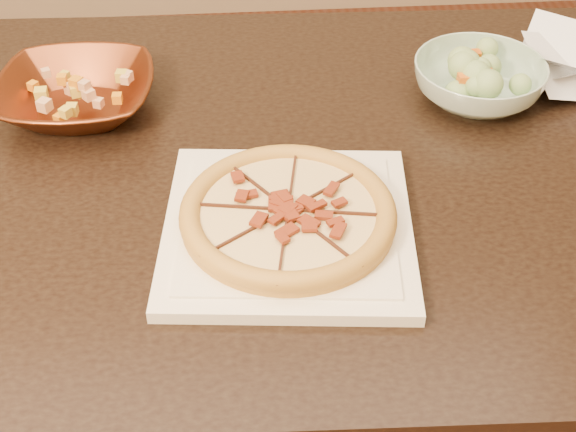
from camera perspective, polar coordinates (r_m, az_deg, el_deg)
name	(u,v)px	position (r m, az deg, el deg)	size (l,w,h in m)	color
dining_table	(224,211)	(1.24, -4.54, 0.33)	(1.48, 0.98, 0.75)	black
plate	(288,227)	(1.05, 0.00, -0.81)	(0.35, 0.35, 0.02)	white
pizza	(288,214)	(1.03, 0.00, 0.17)	(0.28, 0.28, 0.03)	gold
bronze_bowl	(77,95)	(1.31, -14.76, 8.31)	(0.24, 0.24, 0.06)	brown
mixed_dish	(72,71)	(1.29, -15.10, 9.93)	(0.12, 0.12, 0.03)	tan
salad_bowl	(478,82)	(1.33, 13.39, 9.27)	(0.21, 0.21, 0.07)	#B0CFBE
salad	(483,54)	(1.31, 13.73, 11.15)	(0.12, 0.10, 0.04)	#9CB77B
cling_film	(561,66)	(1.43, 18.86, 10.08)	(0.18, 0.15, 0.05)	white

